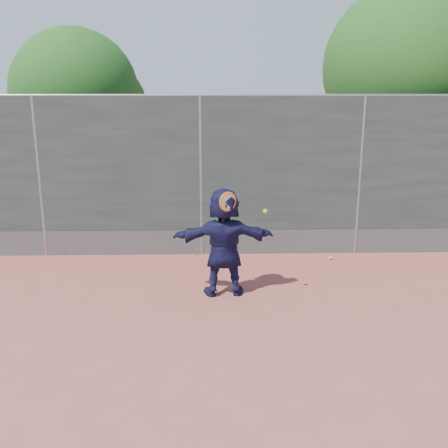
{
  "coord_description": "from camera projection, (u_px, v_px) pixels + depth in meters",
  "views": [
    {
      "loc": [
        0.19,
        -5.75,
        3.07
      ],
      "look_at": [
        0.38,
        1.53,
        1.13
      ],
      "focal_mm": 40.0,
      "sensor_mm": 36.0,
      "label": 1
    }
  ],
  "objects": [
    {
      "name": "swing_action",
      "position": [
        231.0,
        204.0,
        7.26
      ],
      "size": [
        0.71,
        0.18,
        0.51
      ],
      "color": "orange",
      "rests_on": "ground"
    },
    {
      "name": "fence",
      "position": [
        201.0,
        174.0,
        9.31
      ],
      "size": [
        20.0,
        0.06,
        3.03
      ],
      "color": "#38423D",
      "rests_on": "ground"
    },
    {
      "name": "player",
      "position": [
        224.0,
        242.0,
        7.61
      ],
      "size": [
        1.59,
        0.58,
        1.69
      ],
      "primitive_type": "imported",
      "rotation": [
        0.0,
        0.0,
        3.19
      ],
      "color": "#16173E",
      "rests_on": "ground"
    },
    {
      "name": "tree_left",
      "position": [
        83.0,
        97.0,
        11.84
      ],
      "size": [
        3.15,
        3.0,
        4.53
      ],
      "color": "#382314",
      "rests_on": "ground"
    },
    {
      "name": "tree_right",
      "position": [
        412.0,
        72.0,
        11.12
      ],
      "size": [
        3.78,
        3.6,
        5.39
      ],
      "color": "#382314",
      "rests_on": "ground"
    },
    {
      "name": "ground",
      "position": [
        197.0,
        341.0,
        6.34
      ],
      "size": [
        80.0,
        80.0,
        0.0
      ],
      "primitive_type": "plane",
      "color": "#9E4C42",
      "rests_on": "ground"
    },
    {
      "name": "ball_ground",
      "position": [
        330.0,
        258.0,
        9.39
      ],
      "size": [
        0.07,
        0.07,
        0.07
      ],
      "primitive_type": "sphere",
      "color": "#A1D42F",
      "rests_on": "ground"
    },
    {
      "name": "weed_clump",
      "position": [
        217.0,
        249.0,
        9.58
      ],
      "size": [
        0.68,
        0.07,
        0.3
      ],
      "color": "#387226",
      "rests_on": "ground"
    }
  ]
}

